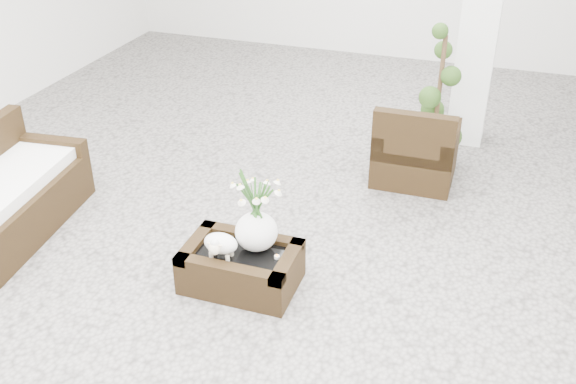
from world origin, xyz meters
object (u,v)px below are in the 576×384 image
(armchair, at_px, (417,141))
(coffee_table, at_px, (241,268))
(loveseat, at_px, (5,188))
(topiary, at_px, (439,96))

(armchair, bearing_deg, coffee_table, 65.25)
(armchair, height_order, loveseat, loveseat)
(coffee_table, height_order, armchair, armchair)
(loveseat, bearing_deg, topiary, -57.76)
(loveseat, relative_size, topiary, 1.10)
(loveseat, distance_m, topiary, 4.37)
(armchair, relative_size, loveseat, 0.52)
(coffee_table, height_order, loveseat, loveseat)
(topiary, bearing_deg, loveseat, -141.91)
(coffee_table, relative_size, topiary, 0.60)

